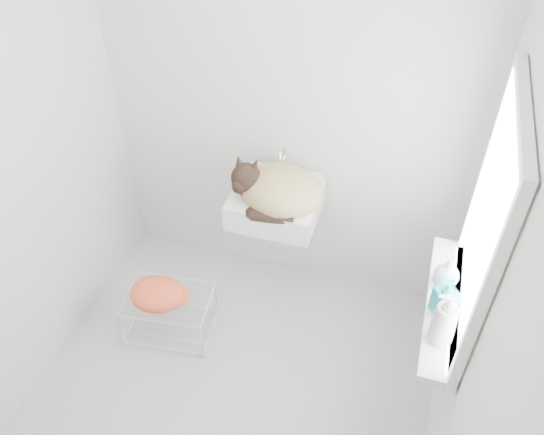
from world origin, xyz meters
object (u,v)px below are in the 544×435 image
(sink, at_px, (276,194))
(wire_rack, at_px, (170,314))
(bottle_a, at_px, (438,339))
(bottle_b, at_px, (441,311))
(bottle_c, at_px, (444,283))
(cat, at_px, (277,190))

(sink, height_order, wire_rack, sink)
(bottle_a, bearing_deg, wire_rack, 169.74)
(bottle_b, distance_m, bottle_c, 0.18)
(cat, relative_size, bottle_a, 2.19)
(wire_rack, distance_m, bottle_a, 1.68)
(cat, height_order, bottle_c, cat)
(cat, relative_size, bottle_c, 3.48)
(sink, distance_m, cat, 0.05)
(bottle_b, bearing_deg, sink, 148.28)
(wire_rack, bearing_deg, cat, 41.33)
(sink, relative_size, bottle_c, 3.25)
(bottle_b, bearing_deg, bottle_c, 90.00)
(bottle_b, bearing_deg, cat, 148.79)
(sink, height_order, bottle_c, sink)
(sink, relative_size, wire_rack, 1.00)
(wire_rack, bearing_deg, sink, 42.98)
(cat, xyz_separation_m, bottle_b, (0.97, -0.59, -0.04))
(wire_rack, height_order, bottle_b, bottle_b)
(sink, distance_m, wire_rack, 1.01)
(cat, xyz_separation_m, bottle_c, (0.97, -0.40, -0.04))
(wire_rack, relative_size, bottle_a, 2.04)
(sink, bearing_deg, wire_rack, -137.02)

